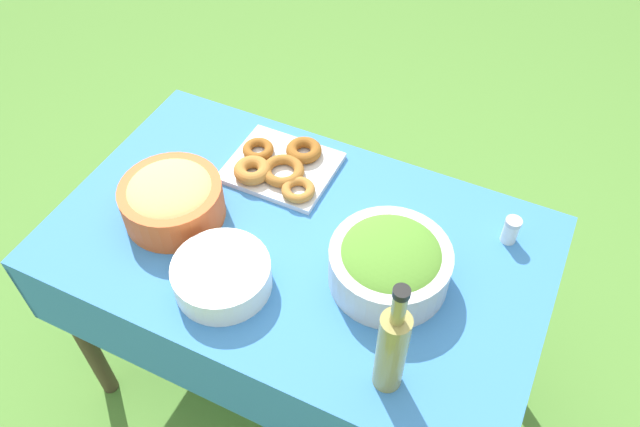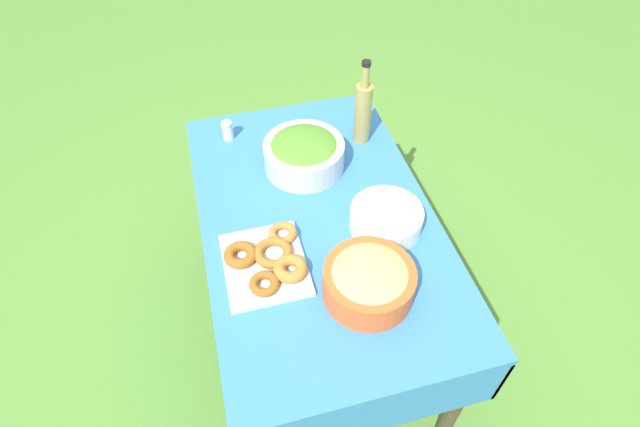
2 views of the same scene
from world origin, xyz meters
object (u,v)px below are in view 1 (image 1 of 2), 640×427
pasta_bowl (172,198)px  plate_stack (222,276)px  donut_platter (280,166)px  salad_bowl (390,263)px  olive_oil_bottle (392,349)px

pasta_bowl → plate_stack: 0.26m
pasta_bowl → donut_platter: 0.31m
salad_bowl → pasta_bowl: same height
salad_bowl → donut_platter: salad_bowl is taller
plate_stack → olive_oil_bottle: size_ratio=0.70×
salad_bowl → donut_platter: (-0.39, 0.21, -0.04)m
pasta_bowl → donut_platter: size_ratio=0.88×
pasta_bowl → olive_oil_bottle: 0.69m
salad_bowl → plate_stack: (-0.34, -0.18, -0.03)m
pasta_bowl → donut_platter: (0.17, 0.25, -0.04)m
salad_bowl → plate_stack: size_ratio=1.23×
olive_oil_bottle → plate_stack: bearing=172.2°
salad_bowl → pasta_bowl: size_ratio=1.10×
salad_bowl → plate_stack: 0.38m
plate_stack → pasta_bowl: bearing=149.2°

